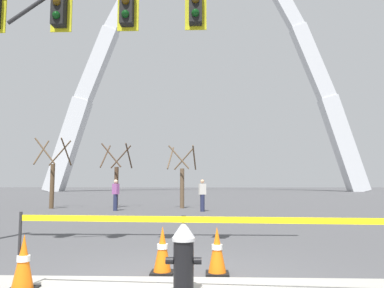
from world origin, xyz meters
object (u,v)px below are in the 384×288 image
(traffic_cone_by_hydrant, at_px, (217,251))
(monument_arch, at_px, (203,68))
(traffic_cone_curb_edge, at_px, (23,263))
(pedestrian_walking_left, at_px, (202,195))
(fire_hydrant, at_px, (184,257))
(pedestrian_standing_center, at_px, (116,195))
(traffic_signal_gantry, at_px, (38,36))
(traffic_cone_mid_sidewalk, at_px, (162,250))

(traffic_cone_by_hydrant, height_order, monument_arch, monument_arch)
(traffic_cone_curb_edge, height_order, pedestrian_walking_left, pedestrian_walking_left)
(fire_hydrant, bearing_deg, traffic_cone_curb_edge, 177.20)
(pedestrian_walking_left, distance_m, pedestrian_standing_center, 4.48)
(traffic_signal_gantry, bearing_deg, traffic_cone_mid_sidewalk, -24.41)
(fire_hydrant, xyz_separation_m, traffic_cone_by_hydrant, (0.46, 1.10, -0.11))
(traffic_cone_by_hydrant, height_order, traffic_cone_curb_edge, same)
(traffic_cone_by_hydrant, distance_m, pedestrian_walking_left, 13.11)
(pedestrian_standing_center, bearing_deg, traffic_cone_curb_edge, -81.20)
(traffic_cone_by_hydrant, relative_size, traffic_signal_gantry, 0.09)
(fire_hydrant, distance_m, pedestrian_walking_left, 14.20)
(traffic_cone_by_hydrant, bearing_deg, pedestrian_walking_left, 91.62)
(traffic_cone_curb_edge, height_order, pedestrian_standing_center, pedestrian_standing_center)
(monument_arch, xyz_separation_m, pedestrian_walking_left, (0.24, -44.99, -20.34))
(fire_hydrant, height_order, pedestrian_walking_left, pedestrian_walking_left)
(traffic_signal_gantry, relative_size, pedestrian_standing_center, 4.92)
(traffic_signal_gantry, relative_size, pedestrian_walking_left, 4.92)
(traffic_cone_mid_sidewalk, xyz_separation_m, monument_arch, (0.25, 58.06, 20.80))
(traffic_cone_mid_sidewalk, height_order, monument_arch, monument_arch)
(traffic_cone_curb_edge, xyz_separation_m, traffic_signal_gantry, (-0.99, 2.26, 4.05))
(traffic_cone_by_hydrant, relative_size, pedestrian_walking_left, 0.46)
(pedestrian_standing_center, bearing_deg, fire_hydrant, -73.26)
(pedestrian_standing_center, bearing_deg, traffic_cone_by_hydrant, -70.23)
(traffic_cone_by_hydrant, bearing_deg, traffic_signal_gantry, 160.61)
(traffic_signal_gantry, distance_m, pedestrian_standing_center, 12.77)
(traffic_cone_mid_sidewalk, xyz_separation_m, pedestrian_walking_left, (0.49, 13.07, 0.46))
(traffic_cone_mid_sidewalk, relative_size, traffic_signal_gantry, 0.09)
(traffic_cone_by_hydrant, bearing_deg, fire_hydrant, -112.59)
(fire_hydrant, xyz_separation_m, pedestrian_standing_center, (-4.38, 14.56, 0.35))
(traffic_cone_mid_sidewalk, height_order, traffic_cone_curb_edge, same)
(fire_hydrant, relative_size, pedestrian_standing_center, 0.62)
(traffic_cone_curb_edge, bearing_deg, traffic_signal_gantry, 113.61)
(fire_hydrant, relative_size, monument_arch, 0.02)
(traffic_cone_mid_sidewalk, xyz_separation_m, traffic_cone_curb_edge, (-1.74, -1.02, 0.00))
(traffic_cone_mid_sidewalk, bearing_deg, pedestrian_walking_left, 87.85)
(traffic_cone_by_hydrant, relative_size, monument_arch, 0.01)
(traffic_cone_curb_edge, distance_m, pedestrian_standing_center, 14.63)
(traffic_cone_mid_sidewalk, distance_m, traffic_cone_curb_edge, 2.02)
(traffic_cone_curb_edge, distance_m, traffic_signal_gantry, 4.74)
(pedestrian_walking_left, bearing_deg, monument_arch, 90.30)
(traffic_cone_mid_sidewalk, bearing_deg, traffic_cone_curb_edge, -149.50)
(traffic_cone_mid_sidewalk, relative_size, traffic_cone_curb_edge, 1.00)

